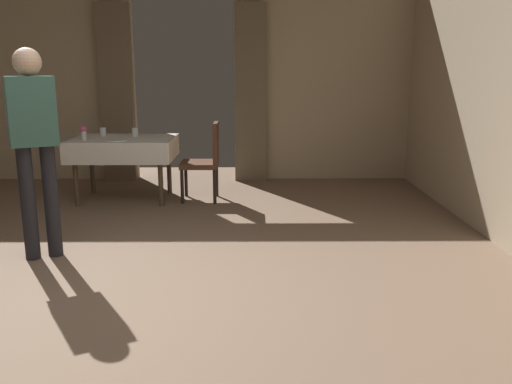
% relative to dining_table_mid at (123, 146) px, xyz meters
% --- Properties ---
extents(ground, '(10.08, 10.08, 0.00)m').
position_rel_dining_table_mid_xyz_m(ground, '(0.60, -2.91, -0.65)').
color(ground, '#7A604C').
extents(wall_back, '(6.40, 0.27, 3.00)m').
position_rel_dining_table_mid_xyz_m(wall_back, '(0.60, 1.27, 0.86)').
color(wall_back, tan).
rests_on(wall_back, ground).
extents(dining_table_mid, '(1.21, 0.89, 0.75)m').
position_rel_dining_table_mid_xyz_m(dining_table_mid, '(0.00, 0.00, 0.00)').
color(dining_table_mid, '#4C3D2D').
rests_on(dining_table_mid, ground).
extents(chair_mid_right, '(0.44, 0.44, 0.93)m').
position_rel_dining_table_mid_xyz_m(chair_mid_right, '(0.99, -0.03, -0.14)').
color(chair_mid_right, black).
rests_on(chair_mid_right, ground).
extents(flower_vase_mid, '(0.07, 0.07, 0.17)m').
position_rel_dining_table_mid_xyz_m(flower_vase_mid, '(-0.40, -0.20, 0.19)').
color(flower_vase_mid, silver).
rests_on(flower_vase_mid, dining_table_mid).
extents(glass_mid_b, '(0.07, 0.07, 0.10)m').
position_rel_dining_table_mid_xyz_m(glass_mid_b, '(-0.28, 0.19, 0.15)').
color(glass_mid_b, silver).
rests_on(glass_mid_b, dining_table_mid).
extents(glass_mid_c, '(0.07, 0.07, 0.10)m').
position_rel_dining_table_mid_xyz_m(glass_mid_c, '(0.12, 0.14, 0.15)').
color(glass_mid_c, silver).
rests_on(glass_mid_c, dining_table_mid).
extents(plate_mid_d, '(0.22, 0.22, 0.01)m').
position_rel_dining_table_mid_xyz_m(plate_mid_d, '(-0.01, -0.26, 0.11)').
color(plate_mid_d, white).
rests_on(plate_mid_d, dining_table_mid).
extents(person_waiter_by_doorway, '(0.42, 0.36, 1.72)m').
position_rel_dining_table_mid_xyz_m(person_waiter_by_doorway, '(-0.23, -2.04, 0.37)').
color(person_waiter_by_doorway, black).
rests_on(person_waiter_by_doorway, ground).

